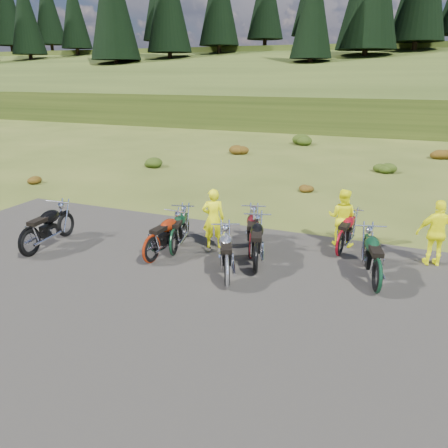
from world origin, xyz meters
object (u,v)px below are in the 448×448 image
at_px(motorcycle_0, 32,257).
at_px(motorcycle_3, 227,288).
at_px(motorcycle_7, 375,293).
at_px(person_middle, 213,220).

relative_size(motorcycle_0, motorcycle_3, 1.05).
distance_m(motorcycle_0, motorcycle_7, 8.94).
bearing_deg(motorcycle_7, motorcycle_3, 93.78).
distance_m(motorcycle_0, motorcycle_3, 5.62).
xyz_separation_m(motorcycle_3, person_middle, (-1.28, 2.15, 0.86)).
height_order(motorcycle_0, motorcycle_7, motorcycle_0).
xyz_separation_m(motorcycle_7, person_middle, (-4.50, 1.11, 0.86)).
distance_m(motorcycle_3, motorcycle_7, 3.39).
distance_m(motorcycle_0, person_middle, 5.07).
height_order(motorcycle_3, person_middle, person_middle).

